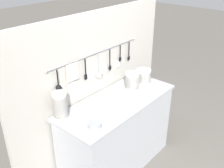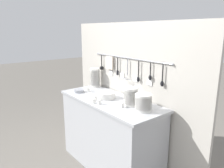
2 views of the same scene
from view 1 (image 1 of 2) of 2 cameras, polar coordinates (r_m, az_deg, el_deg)
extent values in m
plane|color=#666059|center=(3.29, 1.14, -16.93)|extent=(20.00, 20.00, 0.00)
cube|color=#ADAFB5|center=(2.76, 1.30, -3.85)|extent=(1.39, 0.57, 0.03)
cube|color=#ADAFB5|center=(3.01, 1.21, -11.08)|extent=(1.34, 0.55, 0.85)
cube|color=#BCB7AD|center=(2.94, -3.51, -1.48)|extent=(2.19, 0.04, 1.76)
cylinder|color=#93969E|center=(2.73, -3.29, 6.83)|extent=(1.28, 0.01, 0.01)
sphere|color=#93969E|center=(2.35, -14.14, 2.58)|extent=(0.02, 0.02, 0.02)
sphere|color=#93969E|center=(3.20, 4.77, 9.80)|extent=(0.02, 0.02, 0.02)
cylinder|color=black|center=(2.43, -11.76, 1.31)|extent=(0.01, 0.01, 0.16)
sphere|color=black|center=(2.47, -11.55, -0.79)|extent=(0.06, 0.06, 0.06)
cylinder|color=#93969E|center=(2.40, -12.13, 3.24)|extent=(0.00, 0.01, 0.02)
cube|color=beige|center=(2.53, -8.57, 2.57)|extent=(0.14, 0.02, 0.17)
cylinder|color=#93969E|center=(2.51, -8.89, 4.52)|extent=(0.01, 0.01, 0.02)
cylinder|color=black|center=(2.64, -5.82, 3.71)|extent=(0.01, 0.01, 0.17)
cube|color=black|center=(2.68, -5.72, 1.55)|extent=(0.04, 0.01, 0.06)
cylinder|color=#93969E|center=(2.61, -6.10, 5.62)|extent=(0.01, 0.01, 0.02)
cylinder|color=#93969E|center=(2.76, -3.10, 4.59)|extent=(0.01, 0.01, 0.20)
torus|color=#93969E|center=(2.81, -3.03, 1.97)|extent=(0.10, 0.10, 0.01)
cylinder|color=#93969E|center=(2.73, -3.34, 6.69)|extent=(0.01, 0.01, 0.02)
cylinder|color=black|center=(2.89, -0.46, 5.75)|extent=(0.01, 0.01, 0.19)
ellipsoid|color=black|center=(2.93, -0.45, 3.55)|extent=(0.04, 0.02, 0.06)
cylinder|color=#93969E|center=(2.86, -0.65, 7.70)|extent=(0.01, 0.01, 0.02)
cylinder|color=black|center=(3.01, 1.80, 7.13)|extent=(0.01, 0.01, 0.14)
ellipsoid|color=black|center=(3.04, 1.77, 5.44)|extent=(0.04, 0.02, 0.06)
cylinder|color=#93969E|center=(2.99, 1.64, 8.55)|extent=(0.01, 0.01, 0.02)
cylinder|color=black|center=(3.14, 3.72, 7.58)|extent=(0.01, 0.01, 0.18)
ellipsoid|color=black|center=(3.18, 3.66, 5.65)|extent=(0.04, 0.02, 0.06)
cylinder|color=#93969E|center=(3.11, 3.60, 9.27)|extent=(0.00, 0.01, 0.02)
cube|color=white|center=(2.61, -8.56, -0.05)|extent=(0.07, 0.01, 0.07)
cube|color=white|center=(2.75, -4.95, 1.61)|extent=(0.07, 0.01, 0.07)
cube|color=white|center=(2.90, -1.70, 3.10)|extent=(0.07, 0.01, 0.07)
cube|color=white|center=(3.06, 1.23, 4.43)|extent=(0.07, 0.01, 0.07)
cylinder|color=silver|center=(2.51, -10.99, -6.71)|extent=(0.14, 0.14, 0.05)
cylinder|color=silver|center=(2.49, -11.05, -6.14)|extent=(0.14, 0.14, 0.05)
cylinder|color=silver|center=(2.48, -11.11, -5.55)|extent=(0.14, 0.14, 0.05)
cylinder|color=silver|center=(2.46, -11.17, -4.96)|extent=(0.14, 0.14, 0.05)
cylinder|color=silver|center=(2.45, -11.23, -4.35)|extent=(0.14, 0.14, 0.05)
cylinder|color=silver|center=(2.43, -11.30, -3.74)|extent=(0.14, 0.14, 0.05)
cylinder|color=silver|center=(2.42, -11.36, -3.13)|extent=(0.14, 0.14, 0.05)
cylinder|color=silver|center=(2.40, -11.42, -2.50)|extent=(0.14, 0.14, 0.05)
cylinder|color=silver|center=(2.98, 4.36, -0.65)|extent=(0.15, 0.15, 0.05)
cylinder|color=silver|center=(2.97, 4.37, -0.21)|extent=(0.15, 0.15, 0.05)
cylinder|color=silver|center=(2.95, 4.39, 0.22)|extent=(0.15, 0.15, 0.05)
cylinder|color=silver|center=(2.94, 4.41, 0.66)|extent=(0.15, 0.15, 0.05)
cylinder|color=silver|center=(2.93, 4.42, 1.11)|extent=(0.15, 0.15, 0.05)
cylinder|color=silver|center=(2.92, 4.44, 1.55)|extent=(0.15, 0.15, 0.05)
cylinder|color=silver|center=(2.91, 4.46, 2.00)|extent=(0.15, 0.15, 0.05)
cylinder|color=silver|center=(3.12, 6.79, 0.57)|extent=(0.17, 0.17, 0.05)
cylinder|color=silver|center=(3.11, 6.82, 1.00)|extent=(0.17, 0.17, 0.05)
cylinder|color=silver|center=(3.10, 6.84, 1.43)|extent=(0.17, 0.17, 0.05)
cylinder|color=silver|center=(3.08, 6.87, 1.86)|extent=(0.17, 0.17, 0.05)
cylinder|color=silver|center=(3.07, 6.90, 2.29)|extent=(0.17, 0.17, 0.05)
cylinder|color=silver|center=(3.06, 6.92, 2.72)|extent=(0.17, 0.17, 0.05)
cylinder|color=silver|center=(2.71, 0.43, -4.01)|extent=(0.21, 0.21, 0.01)
cylinder|color=silver|center=(2.70, 0.43, -3.85)|extent=(0.21, 0.21, 0.01)
cylinder|color=silver|center=(2.70, 0.43, -3.68)|extent=(0.21, 0.21, 0.01)
cylinder|color=silver|center=(2.69, 0.43, -3.52)|extent=(0.21, 0.21, 0.01)
cylinder|color=silver|center=(2.69, 0.43, -3.35)|extent=(0.21, 0.21, 0.01)
cylinder|color=silver|center=(2.69, 0.44, -3.18)|extent=(0.21, 0.21, 0.01)
cylinder|color=silver|center=(2.68, 0.44, -3.02)|extent=(0.21, 0.21, 0.01)
cylinder|color=silver|center=(2.68, 0.44, -2.85)|extent=(0.21, 0.21, 0.01)
cylinder|color=#93969E|center=(2.37, -3.79, -8.75)|extent=(0.13, 0.13, 0.04)
cylinder|color=silver|center=(2.92, 6.16, -1.32)|extent=(0.04, 0.04, 0.05)
cylinder|color=silver|center=(2.45, -5.21, -7.19)|extent=(0.04, 0.04, 0.05)
cylinder|color=silver|center=(2.68, 5.50, -3.95)|extent=(0.04, 0.04, 0.05)
cylinder|color=silver|center=(2.61, 2.75, -4.84)|extent=(0.04, 0.04, 0.05)
cylinder|color=silver|center=(2.63, 5.07, -4.66)|extent=(0.04, 0.04, 0.05)
camera|label=2|loc=(3.81, 41.16, 11.37)|focal=35.00mm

